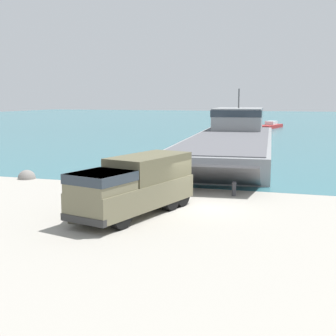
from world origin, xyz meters
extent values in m
plane|color=#9E998E|center=(0.00, 0.00, 0.00)|extent=(240.00, 240.00, 0.00)
cube|color=#336B75|center=(0.00, 95.26, 0.00)|extent=(240.00, 180.00, 0.01)
cube|color=gray|center=(-2.58, 23.39, 0.92)|extent=(11.12, 34.37, 1.84)
cube|color=#56565B|center=(-2.58, 23.39, 1.88)|extent=(10.35, 32.97, 0.08)
cube|color=gray|center=(-3.58, 35.01, 3.20)|extent=(6.56, 9.92, 2.72)
cube|color=#28333D|center=(-3.58, 35.01, 4.00)|extent=(6.73, 10.03, 0.82)
cylinder|color=#3F3F42|center=(-3.58, 35.01, 5.76)|extent=(0.16, 0.16, 2.40)
cube|color=#56565B|center=(-0.96, 4.74, 1.00)|extent=(7.29, 4.31, 1.82)
cube|color=#6B664C|center=(-2.87, -2.58, 1.03)|extent=(4.32, 8.05, 1.21)
cube|color=#6B664C|center=(-3.53, -5.03, 2.08)|extent=(2.87, 3.11, 0.88)
cube|color=#28333D|center=(-3.53, -5.03, 2.30)|extent=(2.95, 3.15, 0.44)
cube|color=brown|center=(-2.54, -1.32, 2.27)|extent=(3.50, 5.31, 1.26)
cube|color=#2D2D2D|center=(-3.84, -6.21, 0.58)|extent=(2.45, 0.87, 0.32)
cylinder|color=black|center=(-2.54, -5.13, 0.66)|extent=(0.74, 1.38, 1.32)
cylinder|color=black|center=(-4.43, -4.63, 0.66)|extent=(0.74, 1.38, 1.32)
cylinder|color=black|center=(-1.46, -1.06, 0.66)|extent=(0.74, 1.38, 1.32)
cylinder|color=black|center=(-3.35, -0.56, 0.66)|extent=(0.74, 1.38, 1.32)
cylinder|color=black|center=(-1.17, 0.00, 0.66)|extent=(0.74, 1.38, 1.32)
cylinder|color=black|center=(-3.07, 0.51, 0.66)|extent=(0.74, 1.38, 1.32)
cylinder|color=#566042|center=(-6.45, -1.93, 0.43)|extent=(0.14, 0.14, 0.87)
cylinder|color=#566042|center=(-6.28, -1.86, 0.43)|extent=(0.14, 0.14, 0.87)
cube|color=#566042|center=(-6.37, -1.89, 1.21)|extent=(0.50, 0.38, 0.69)
sphere|color=tan|center=(-6.37, -1.89, 1.67)|extent=(0.24, 0.24, 0.24)
cube|color=#B22323|center=(-2.65, 68.85, 0.32)|extent=(4.41, 9.07, 0.63)
cube|color=silver|center=(-2.49, 69.49, 0.98)|extent=(2.27, 2.95, 0.70)
cylinder|color=#333338|center=(1.14, 3.48, 0.34)|extent=(0.26, 0.26, 0.68)
sphere|color=#333338|center=(1.14, 3.48, 0.76)|extent=(0.29, 0.29, 0.29)
cube|color=#4C4738|center=(-5.03, -4.49, 0.39)|extent=(0.99, 1.10, 0.78)
sphere|color=gray|center=(-14.28, 5.01, 0.00)|extent=(1.29, 1.29, 1.29)
sphere|color=gray|center=(-9.01, 4.31, 0.00)|extent=(1.17, 1.17, 1.17)
camera|label=1|loc=(5.58, -23.96, 5.85)|focal=50.00mm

